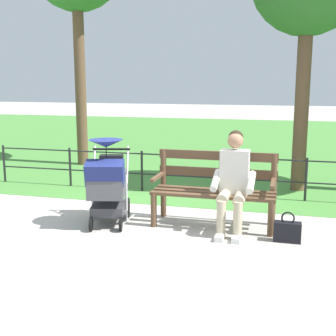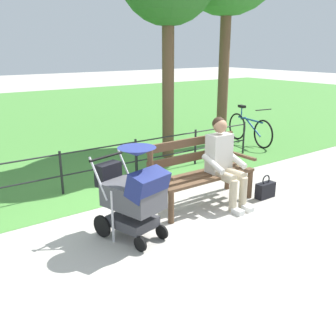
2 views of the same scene
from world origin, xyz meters
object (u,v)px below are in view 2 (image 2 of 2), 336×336
at_px(park_bench, 199,169).
at_px(stroller, 133,192).
at_px(bicycle, 249,129).
at_px(person_on_bench, 224,159).
at_px(handbag, 265,190).

relative_size(park_bench, stroller, 1.39).
bearing_deg(bicycle, park_bench, 31.82).
xyz_separation_m(person_on_bench, bicycle, (-3.09, -2.30, -0.31)).
height_order(stroller, bicycle, stroller).
relative_size(park_bench, bicycle, 0.97).
xyz_separation_m(person_on_bench, handbag, (-0.68, 0.24, -0.55)).
bearing_deg(stroller, person_on_bench, -174.11).
distance_m(person_on_bench, stroller, 1.63).
distance_m(person_on_bench, bicycle, 3.86).
xyz_separation_m(stroller, bicycle, (-4.71, -2.47, -0.23)).
xyz_separation_m(stroller, handbag, (-2.31, 0.07, -0.47)).
xyz_separation_m(park_bench, person_on_bench, (-0.27, 0.22, 0.15)).
bearing_deg(bicycle, person_on_bench, 36.74).
xyz_separation_m(person_on_bench, stroller, (1.62, 0.17, -0.08)).
distance_m(park_bench, handbag, 1.13).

